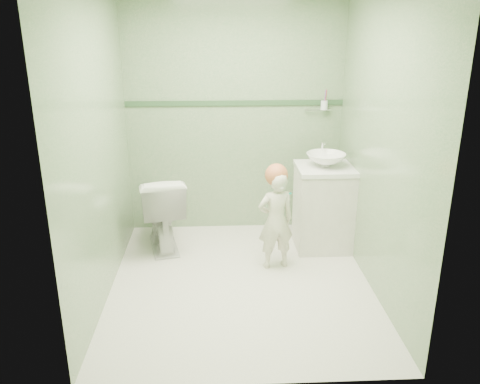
{
  "coord_description": "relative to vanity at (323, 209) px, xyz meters",
  "views": [
    {
      "loc": [
        -0.19,
        -3.74,
        2.15
      ],
      "look_at": [
        0.0,
        0.15,
        0.78
      ],
      "focal_mm": 36.87,
      "sensor_mm": 36.0,
      "label": 1
    }
  ],
  "objects": [
    {
      "name": "ground",
      "position": [
        -0.84,
        -0.7,
        -0.4
      ],
      "size": [
        2.5,
        2.5,
        0.0
      ],
      "primitive_type": "plane",
      "color": "white",
      "rests_on": "ground"
    },
    {
      "name": "basin",
      "position": [
        0.0,
        0.0,
        0.49
      ],
      "size": [
        0.37,
        0.37,
        0.13
      ],
      "primitive_type": "imported",
      "color": "white",
      "rests_on": "counter"
    },
    {
      "name": "faucet",
      "position": [
        0.0,
        0.19,
        0.57
      ],
      "size": [
        0.03,
        0.13,
        0.18
      ],
      "color": "silver",
      "rests_on": "counter"
    },
    {
      "name": "hair_cap",
      "position": [
        -0.51,
        -0.38,
        0.47
      ],
      "size": [
        0.2,
        0.2,
        0.2
      ],
      "primitive_type": "sphere",
      "color": "#C2693D",
      "rests_on": "toddler"
    },
    {
      "name": "toddler",
      "position": [
        -0.51,
        -0.41,
        0.05
      ],
      "size": [
        0.37,
        0.28,
        0.91
      ],
      "primitive_type": "imported",
      "rotation": [
        0.0,
        0.0,
        3.36
      ],
      "color": "beige",
      "rests_on": "ground"
    },
    {
      "name": "teal_toothbrush",
      "position": [
        -0.42,
        -0.51,
        0.35
      ],
      "size": [
        0.11,
        0.14,
        0.08
      ],
      "color": "#038A75",
      "rests_on": "toddler"
    },
    {
      "name": "vanity",
      "position": [
        0.0,
        0.0,
        0.0
      ],
      "size": [
        0.52,
        0.5,
        0.8
      ],
      "primitive_type": "cube",
      "color": "beige",
      "rests_on": "ground"
    },
    {
      "name": "trim_stripe",
      "position": [
        -0.84,
        0.54,
        0.95
      ],
      "size": [
        2.2,
        0.02,
        0.05
      ],
      "primitive_type": "cube",
      "color": "#305130",
      "rests_on": "room_shell"
    },
    {
      "name": "counter",
      "position": [
        0.0,
        0.0,
        0.41
      ],
      "size": [
        0.54,
        0.52,
        0.04
      ],
      "primitive_type": "cube",
      "color": "white",
      "rests_on": "vanity"
    },
    {
      "name": "cup_holder",
      "position": [
        0.05,
        0.48,
        0.93
      ],
      "size": [
        0.26,
        0.07,
        0.21
      ],
      "color": "silver",
      "rests_on": "room_shell"
    },
    {
      "name": "toilet",
      "position": [
        -1.58,
        0.07,
        -0.02
      ],
      "size": [
        0.57,
        0.81,
        0.75
      ],
      "primitive_type": "imported",
      "rotation": [
        0.0,
        0.0,
        3.35
      ],
      "color": "white",
      "rests_on": "ground"
    },
    {
      "name": "room_shell",
      "position": [
        -0.84,
        -0.7,
        0.8
      ],
      "size": [
        2.5,
        2.54,
        2.4
      ],
      "color": "gray",
      "rests_on": "ground"
    }
  ]
}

